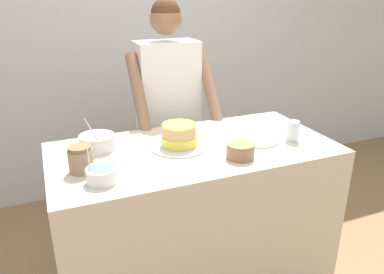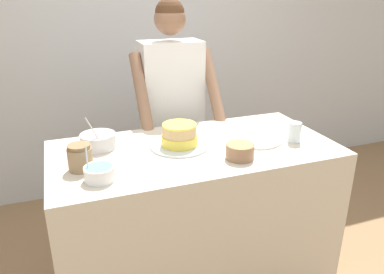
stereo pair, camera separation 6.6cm
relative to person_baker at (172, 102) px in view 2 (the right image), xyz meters
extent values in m
cube|color=silver|center=(-0.08, 0.84, 0.29)|extent=(10.00, 0.05, 2.60)
cube|color=beige|center=(-0.08, -0.64, -0.54)|extent=(1.51, 0.74, 0.95)
cylinder|color=#2D2D38|center=(-0.09, 0.01, -0.61)|extent=(0.12, 0.12, 0.81)
cylinder|color=#2D2D38|center=(0.09, 0.01, -0.61)|extent=(0.12, 0.12, 0.81)
cube|color=white|center=(0.00, 0.01, 0.10)|extent=(0.41, 0.22, 0.61)
cylinder|color=#8E664C|center=(-0.24, -0.16, 0.10)|extent=(0.07, 0.39, 0.52)
cylinder|color=#8E664C|center=(0.24, -0.16, 0.10)|extent=(0.07, 0.39, 0.52)
sphere|color=#8E664C|center=(0.00, 0.01, 0.54)|extent=(0.20, 0.20, 0.20)
sphere|color=#51331E|center=(0.00, 0.01, 0.58)|extent=(0.19, 0.19, 0.19)
cylinder|color=silver|center=(-0.15, -0.60, -0.06)|extent=(0.32, 0.32, 0.01)
cylinder|color=#F2DB4C|center=(-0.15, -0.60, -0.03)|extent=(0.19, 0.19, 0.05)
cylinder|color=#DBB275|center=(-0.15, -0.60, 0.02)|extent=(0.18, 0.18, 0.05)
cylinder|color=#F2DB4C|center=(-0.15, -0.60, 0.06)|extent=(0.18, 0.18, 0.01)
cylinder|color=silver|center=(-0.56, -0.48, -0.03)|extent=(0.19, 0.19, 0.08)
cylinder|color=pink|center=(-0.56, -0.48, 0.01)|extent=(0.16, 0.16, 0.01)
cylinder|color=silver|center=(-0.57, -0.54, 0.03)|extent=(0.09, 0.03, 0.19)
cylinder|color=white|center=(-0.60, -0.84, -0.03)|extent=(0.14, 0.14, 0.06)
cylinder|color=#60B7E0|center=(-0.60, -0.84, -0.01)|extent=(0.12, 0.12, 0.01)
cylinder|color=silver|center=(-0.64, -0.84, 0.01)|extent=(0.01, 0.09, 0.14)
cylinder|color=#936B4C|center=(0.09, -0.85, -0.03)|extent=(0.14, 0.14, 0.08)
cylinder|color=#F2DB4C|center=(0.09, -0.85, 0.00)|extent=(0.12, 0.12, 0.01)
cylinder|color=silver|center=(0.47, -0.76, -0.01)|extent=(0.07, 0.07, 0.11)
cylinder|color=white|center=(0.28, -0.68, -0.06)|extent=(0.27, 0.27, 0.01)
cylinder|color=#9E7F5B|center=(-0.67, -0.71, -0.01)|extent=(0.11, 0.11, 0.11)
cylinder|color=olive|center=(-0.67, -0.71, 0.05)|extent=(0.10, 0.10, 0.02)
camera|label=1|loc=(-0.78, -2.34, 0.72)|focal=35.00mm
camera|label=2|loc=(-0.72, -2.36, 0.72)|focal=35.00mm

